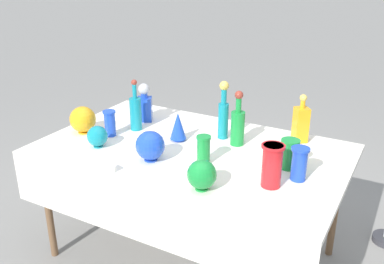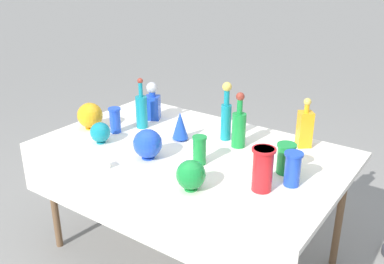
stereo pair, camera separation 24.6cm
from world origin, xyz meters
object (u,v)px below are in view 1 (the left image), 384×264
object	(u,v)px
square_decanter_0	(301,123)
round_bowl_2	(83,119)
tall_bottle_2	(238,125)
slender_vase_0	(272,164)
tall_bottle_0	(223,113)
fluted_vase_0	(178,126)
round_bowl_1	(150,146)
tall_bottle_1	(136,112)
round_bowl_0	(202,175)
cardboard_box_behind_right	(214,154)
slender_vase_1	(110,122)
slender_vase_3	(299,163)
slender_vase_4	(204,149)
cardboard_box_behind_left	(269,179)
round_bowl_3	(97,136)
slender_vase_2	(290,153)
square_decanter_1	(144,104)

from	to	relation	value
square_decanter_0	round_bowl_2	distance (m)	1.34
tall_bottle_2	slender_vase_0	xyz separation A→B (m)	(0.34, -0.38, -0.01)
tall_bottle_0	slender_vase_0	bearing A→B (deg)	-43.15
fluted_vase_0	round_bowl_1	xyz separation A→B (m)	(0.01, -0.31, -0.00)
tall_bottle_1	round_bowl_0	xyz separation A→B (m)	(0.73, -0.48, -0.04)
tall_bottle_0	cardboard_box_behind_right	world-z (taller)	tall_bottle_0
tall_bottle_0	slender_vase_1	bearing A→B (deg)	-153.99
slender_vase_3	slender_vase_4	world-z (taller)	slender_vase_3
tall_bottle_2	round_bowl_0	xyz separation A→B (m)	(0.06, -0.57, -0.05)
round_bowl_2	cardboard_box_behind_left	xyz separation A→B (m)	(0.89, 1.11, -0.72)
tall_bottle_1	cardboard_box_behind_left	distance (m)	1.33
slender_vase_3	round_bowl_0	bearing A→B (deg)	-139.67
round_bowl_0	cardboard_box_behind_left	distance (m)	1.56
slender_vase_3	round_bowl_3	distance (m)	1.15
tall_bottle_0	tall_bottle_2	distance (m)	0.13
tall_bottle_0	slender_vase_1	size ratio (longest dim) A/B	2.22
cardboard_box_behind_right	round_bowl_1	bearing A→B (deg)	-78.82
tall_bottle_2	slender_vase_3	world-z (taller)	tall_bottle_2
tall_bottle_0	tall_bottle_1	distance (m)	0.57
square_decanter_0	round_bowl_3	size ratio (longest dim) A/B	2.29
slender_vase_2	cardboard_box_behind_right	size ratio (longest dim) A/B	0.30
tall_bottle_1	slender_vase_3	bearing A→B (deg)	-8.27
slender_vase_0	slender_vase_2	xyz separation A→B (m)	(0.02, 0.23, -0.03)
round_bowl_2	tall_bottle_0	bearing A→B (deg)	23.52
slender_vase_4	cardboard_box_behind_left	bearing A→B (deg)	88.98
fluted_vase_0	round_bowl_0	xyz separation A→B (m)	(0.40, -0.46, -0.01)
slender_vase_1	round_bowl_2	size ratio (longest dim) A/B	0.94
tall_bottle_2	cardboard_box_behind_left	world-z (taller)	tall_bottle_2
cardboard_box_behind_left	slender_vase_4	bearing A→B (deg)	-91.02
slender_vase_4	cardboard_box_behind_left	distance (m)	1.34
tall_bottle_1	cardboard_box_behind_right	bearing A→B (deg)	85.88
cardboard_box_behind_left	round_bowl_1	bearing A→B (deg)	-103.18
cardboard_box_behind_left	round_bowl_0	bearing A→B (deg)	-85.76
slender_vase_3	round_bowl_1	world-z (taller)	slender_vase_3
slender_vase_3	fluted_vase_0	xyz separation A→B (m)	(-0.78, 0.14, -0.00)
square_decanter_0	tall_bottle_0	bearing A→B (deg)	-157.73
slender_vase_4	round_bowl_2	distance (m)	0.87
slender_vase_4	round_bowl_0	size ratio (longest dim) A/B	1.05
tall_bottle_2	slender_vase_0	distance (m)	0.51
round_bowl_1	cardboard_box_behind_right	world-z (taller)	round_bowl_1
square_decanter_1	slender_vase_3	size ratio (longest dim) A/B	1.50
round_bowl_0	round_bowl_1	size ratio (longest dim) A/B	0.89
slender_vase_2	slender_vase_3	xyz separation A→B (m)	(0.08, -0.10, 0.01)
round_bowl_0	slender_vase_3	bearing A→B (deg)	40.33
round_bowl_2	round_bowl_1	bearing A→B (deg)	-12.06
fluted_vase_0	slender_vase_3	bearing A→B (deg)	-10.03
tall_bottle_1	cardboard_box_behind_right	size ratio (longest dim) A/B	0.61
tall_bottle_0	square_decanter_1	xyz separation A→B (m)	(-0.59, 0.02, -0.04)
square_decanter_0	slender_vase_4	world-z (taller)	square_decanter_0
square_decanter_0	tall_bottle_2	bearing A→B (deg)	-144.12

